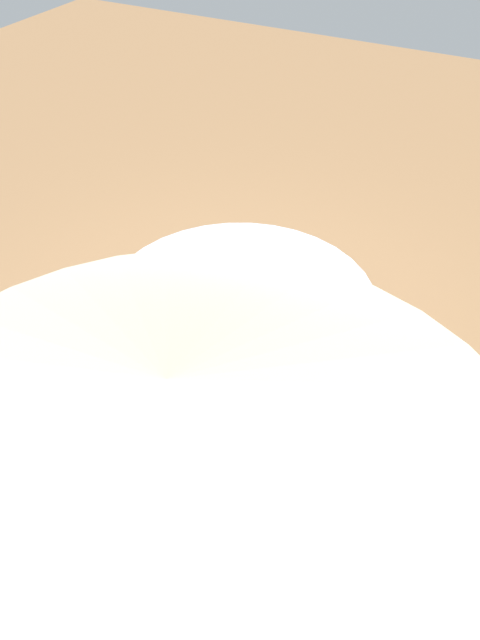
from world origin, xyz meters
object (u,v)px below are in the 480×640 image
throw_pillow_0 (156,272)px  throw_pillow_3 (178,340)px  throw_pillow_2 (149,320)px  throw_pillow_1 (148,295)px  throw_pillow_4 (212,356)px  round_bed (240,325)px  patio_umbrella (173,436)px

throw_pillow_0 → throw_pillow_3: throw_pillow_0 is taller
throw_pillow_2 → throw_pillow_1: bearing=125.8°
throw_pillow_1 → throw_pillow_4: bearing=-25.2°
round_bed → throw_pillow_0: 0.77m
throw_pillow_2 → throw_pillow_4: 0.59m
round_bed → throw_pillow_0: (-0.67, -0.12, 0.36)m
throw_pillow_1 → throw_pillow_3: size_ratio=1.03×
round_bed → throw_pillow_4: size_ratio=4.93×
round_bed → throw_pillow_2: (-0.40, -0.61, 0.36)m
throw_pillow_4 → round_bed: bearing=103.6°
throw_pillow_0 → patio_umbrella: patio_umbrella is taller
throw_pillow_3 → throw_pillow_4: bearing=-8.1°
throw_pillow_0 → throw_pillow_1: throw_pillow_0 is taller
patio_umbrella → round_bed: bearing=114.0°
throw_pillow_0 → throw_pillow_3: size_ratio=1.03×
throw_pillow_0 → throw_pillow_1: bearing=-69.4°
round_bed → throw_pillow_4: 0.83m
throw_pillow_3 → throw_pillow_2: bearing=165.3°
round_bed → patio_umbrella: size_ratio=0.84×
throw_pillow_1 → throw_pillow_2: 0.29m
round_bed → throw_pillow_2: throw_pillow_2 is taller
throw_pillow_0 → patio_umbrella: (1.72, -2.27, 1.59)m
throw_pillow_0 → throw_pillow_2: same height
throw_pillow_2 → throw_pillow_4: (0.58, -0.12, 0.01)m
patio_umbrella → throw_pillow_3: bearing=124.7°
round_bed → patio_umbrella: 3.25m
throw_pillow_1 → throw_pillow_3: 0.55m
throw_pillow_4 → patio_umbrella: patio_umbrella is taller
round_bed → patio_umbrella: patio_umbrella is taller
throw_pillow_4 → patio_umbrella: bearing=-61.9°
throw_pillow_0 → throw_pillow_3: 0.79m
throw_pillow_2 → throw_pillow_3: bearing=-14.7°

